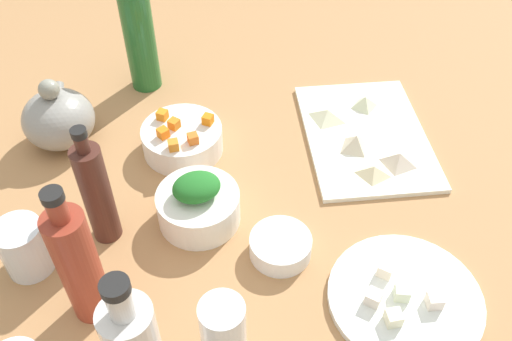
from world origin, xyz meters
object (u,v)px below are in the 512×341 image
object	(u,v)px
bowl_greens	(199,207)
bowl_small_side	(280,246)
bottle_2	(140,38)
plate_tofu	(405,298)
drinking_glass_1	(224,339)
bowl_carrots	(182,139)
bottle_3	(79,264)
drinking_glass_0	(24,248)
cutting_board	(366,136)
teapot	(58,118)
bottle_0	(97,193)

from	to	relation	value
bowl_greens	bowl_small_side	bearing A→B (deg)	-127.68
bowl_greens	bottle_2	world-z (taller)	bottle_2
plate_tofu	drinking_glass_1	world-z (taller)	drinking_glass_1
bottle_2	bowl_carrots	bearing A→B (deg)	-164.38
bowl_carrots	bottle_3	size ratio (longest dim) A/B	0.60
bowl_small_side	bottle_3	bearing A→B (deg)	99.92
bowl_carrots	bowl_small_side	bearing A→B (deg)	-153.58
bowl_small_side	drinking_glass_0	bearing A→B (deg)	83.99
cutting_board	teapot	world-z (taller)	teapot
bowl_carrots	bottle_3	bearing A→B (deg)	154.01
teapot	bottle_3	world-z (taller)	bottle_3
plate_tofu	bottle_0	distance (cm)	49.50
bowl_carrots	teapot	size ratio (longest dim) A/B	1.00
plate_tofu	bottle_2	world-z (taller)	bottle_2
cutting_board	drinking_glass_1	distance (cm)	53.86
plate_tofu	bottle_3	bearing A→B (deg)	81.75
bottle_0	bottle_2	bearing A→B (deg)	-10.75
teapot	drinking_glass_0	world-z (taller)	teapot
bowl_small_side	bottle_0	distance (cm)	29.90
bowl_greens	bottle_3	bearing A→B (deg)	130.14
bottle_3	drinking_glass_1	distance (cm)	22.15
plate_tofu	cutting_board	bearing A→B (deg)	-8.36
plate_tofu	bottle_2	distance (cm)	71.96
bowl_greens	bowl_carrots	size ratio (longest dim) A/B	0.91
bottle_2	drinking_glass_0	size ratio (longest dim) A/B	2.93
bottle_2	bottle_0	bearing A→B (deg)	169.25
bowl_greens	bottle_0	distance (cm)	16.82
bowl_small_side	bottle_0	bearing A→B (deg)	72.25
bowl_greens	teapot	distance (cm)	34.24
cutting_board	plate_tofu	xyz separation A→B (cm)	(-36.31, 5.34, 0.10)
bottle_2	bottle_3	world-z (taller)	bottle_2
bowl_small_side	drinking_glass_1	distance (cm)	21.36
bottle_0	bowl_greens	bearing A→B (deg)	-87.92
drinking_glass_0	teapot	bearing A→B (deg)	-5.89
cutting_board	teapot	xyz separation A→B (cm)	(9.03, 58.10, 5.11)
bowl_greens	drinking_glass_1	xyz separation A→B (cm)	(-26.71, -1.00, 4.36)
drinking_glass_1	plate_tofu	bearing A→B (deg)	-78.53
teapot	bottle_0	size ratio (longest dim) A/B	0.67
bowl_greens	bottle_3	distance (cm)	23.72
teapot	bottle_2	size ratio (longest dim) A/B	0.56
bottle_2	bottle_3	distance (cm)	55.30
bowl_small_side	bottle_3	size ratio (longest dim) A/B	0.39
bottle_3	drinking_glass_1	size ratio (longest dim) A/B	1.72
bottle_3	teapot	bearing A→B (deg)	10.12
bowl_greens	bottle_0	size ratio (longest dim) A/B	0.61
teapot	bottle_2	xyz separation A→B (cm)	(15.78, -16.40, 5.95)
bowl_small_side	teapot	bearing A→B (deg)	47.06
cutting_board	drinking_glass_0	size ratio (longest dim) A/B	3.51
bowl_small_side	teapot	size ratio (longest dim) A/B	0.65
teapot	bowl_small_side	bearing A→B (deg)	-132.94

